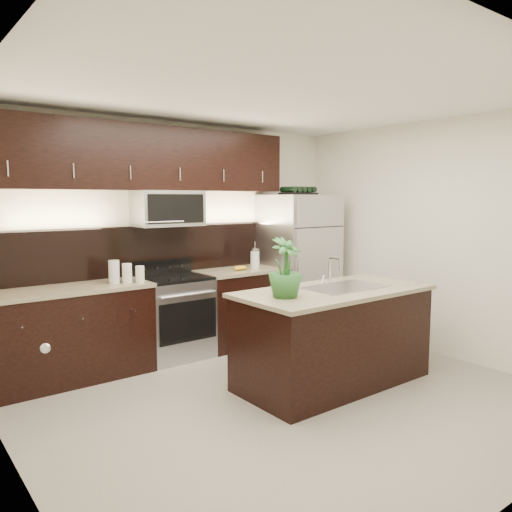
% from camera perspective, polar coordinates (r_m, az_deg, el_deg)
% --- Properties ---
extents(ground, '(4.50, 4.50, 0.00)m').
position_cam_1_polar(ground, '(4.75, 3.75, -15.89)').
color(ground, gray).
rests_on(ground, ground).
extents(room_walls, '(4.52, 4.02, 2.71)m').
position_cam_1_polar(room_walls, '(4.28, 3.13, 5.00)').
color(room_walls, silver).
rests_on(room_walls, ground).
extents(counter_run, '(3.51, 0.65, 0.94)m').
position_cam_1_polar(counter_run, '(5.71, -11.12, -7.14)').
color(counter_run, black).
rests_on(counter_run, ground).
extents(upper_fixtures, '(3.49, 0.40, 1.66)m').
position_cam_1_polar(upper_fixtures, '(5.70, -11.93, 9.75)').
color(upper_fixtures, black).
rests_on(upper_fixtures, counter_run).
extents(island, '(1.96, 0.96, 0.94)m').
position_cam_1_polar(island, '(5.00, 8.83, -9.03)').
color(island, black).
rests_on(island, ground).
extents(sink_faucet, '(0.84, 0.50, 0.28)m').
position_cam_1_polar(sink_faucet, '(5.01, 10.03, -3.35)').
color(sink_faucet, silver).
rests_on(sink_faucet, island).
extents(refrigerator, '(0.90, 0.81, 1.86)m').
position_cam_1_polar(refrigerator, '(6.71, 4.79, -0.98)').
color(refrigerator, '#B2B2B7').
rests_on(refrigerator, ground).
extents(wine_rack, '(0.46, 0.28, 0.11)m').
position_cam_1_polar(wine_rack, '(6.65, 4.87, 7.41)').
color(wine_rack, black).
rests_on(wine_rack, refrigerator).
extents(plant, '(0.34, 0.34, 0.53)m').
position_cam_1_polar(plant, '(4.41, 3.37, -1.33)').
color(plant, '#275D25').
rests_on(plant, island).
extents(canisters, '(0.34, 0.19, 0.24)m').
position_cam_1_polar(canisters, '(5.35, -14.86, -1.86)').
color(canisters, silver).
rests_on(canisters, counter_run).
extents(french_press, '(0.11, 0.11, 0.33)m').
position_cam_1_polar(french_press, '(6.25, -0.12, -0.30)').
color(french_press, silver).
rests_on(french_press, counter_run).
extents(bananas, '(0.20, 0.16, 0.06)m').
position_cam_1_polar(bananas, '(6.05, -2.31, -1.42)').
color(bananas, gold).
rests_on(bananas, counter_run).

